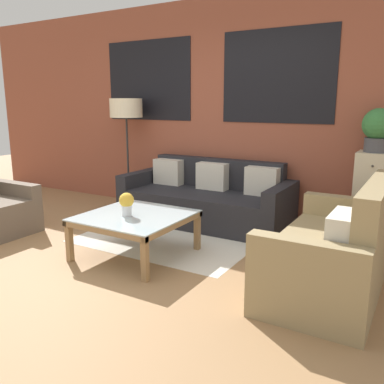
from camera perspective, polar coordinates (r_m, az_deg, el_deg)
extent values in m
plane|color=#9E754C|center=(3.88, -15.43, -10.66)|extent=(16.00, 16.00, 0.00)
cube|color=brown|center=(5.55, 2.30, 11.46)|extent=(8.40, 0.08, 2.80)
cube|color=black|center=(6.02, -6.17, 15.29)|extent=(1.40, 0.01, 1.10)
cube|color=black|center=(5.13, 11.84, 15.61)|extent=(1.40, 0.01, 1.10)
cube|color=silver|center=(4.62, -3.12, -6.41)|extent=(1.92, 1.41, 0.00)
cube|color=#232328|center=(5.05, 1.33, -2.40)|extent=(1.81, 0.72, 0.40)
cube|color=#232328|center=(5.39, 3.62, 0.60)|extent=(1.81, 0.16, 0.78)
cube|color=#232328|center=(5.63, -7.06, -0.01)|extent=(0.16, 0.88, 0.58)
cube|color=#232328|center=(4.72, 12.33, -2.62)|extent=(0.16, 0.88, 0.58)
cube|color=beige|center=(5.55, -3.33, 2.85)|extent=(0.40, 0.16, 0.34)
cube|color=beige|center=(5.21, 2.85, 2.22)|extent=(0.40, 0.16, 0.34)
cube|color=beige|center=(4.94, 9.80, 1.49)|extent=(0.40, 0.16, 0.34)
cube|color=#99845B|center=(3.56, 17.28, -9.28)|extent=(0.64, 1.30, 0.42)
cube|color=#99845B|center=(3.42, 24.10, -6.27)|extent=(0.16, 1.30, 0.92)
cube|color=#99845B|center=(4.19, 20.73, -4.82)|extent=(0.80, 0.14, 0.62)
cube|color=#99845B|center=(2.86, 15.56, -12.50)|extent=(0.80, 0.14, 0.62)
cube|color=beige|center=(3.00, 20.30, -5.93)|extent=(0.16, 0.40, 0.34)
cube|color=#6B5B4C|center=(5.38, -23.47, -1.65)|extent=(0.80, 0.14, 0.56)
cube|color=silver|center=(4.03, -7.99, -3.24)|extent=(0.97, 0.97, 0.01)
cube|color=#99754C|center=(3.70, -12.40, -5.33)|extent=(0.97, 0.05, 0.05)
cube|color=#99754C|center=(4.39, -4.26, -2.25)|extent=(0.97, 0.05, 0.05)
cube|color=#99754C|center=(4.33, -12.77, -2.75)|extent=(0.05, 0.97, 0.05)
cube|color=#99754C|center=(3.78, -2.46, -4.68)|extent=(0.05, 0.97, 0.05)
cube|color=#99754C|center=(4.07, -16.84, -6.59)|extent=(0.06, 0.05, 0.41)
cube|color=#99754C|center=(3.50, -6.64, -9.29)|extent=(0.05, 0.05, 0.41)
cube|color=#99754C|center=(4.69, -8.83, -3.67)|extent=(0.06, 0.06, 0.41)
cube|color=#99754C|center=(4.20, 0.74, -5.44)|extent=(0.05, 0.06, 0.41)
cylinder|color=#2D2D2D|center=(6.05, -8.78, -1.91)|extent=(0.28, 0.28, 0.02)
cylinder|color=#2D2D2D|center=(5.92, -8.98, 4.15)|extent=(0.03, 0.03, 1.27)
cylinder|color=beige|center=(5.86, -9.24, 11.57)|extent=(0.45, 0.45, 0.26)
cube|color=beige|center=(4.76, 23.88, -0.77)|extent=(0.35, 0.36, 0.99)
sphere|color=#38332D|center=(4.52, 24.01, 3.33)|extent=(0.02, 0.02, 0.02)
sphere|color=#38332D|center=(4.56, 23.73, 0.27)|extent=(0.02, 0.02, 0.02)
sphere|color=#38332D|center=(4.61, 23.47, -2.73)|extent=(0.02, 0.02, 0.02)
sphere|color=#38332D|center=(4.68, 23.21, -5.65)|extent=(0.02, 0.02, 0.02)
cylinder|color=#47474C|center=(4.68, 24.49, 6.02)|extent=(0.25, 0.25, 0.15)
sphere|color=#387A3D|center=(4.66, 24.73, 8.64)|extent=(0.33, 0.33, 0.33)
cylinder|color=silver|center=(3.98, -9.13, -2.59)|extent=(0.10, 0.10, 0.11)
sphere|color=gold|center=(3.95, -9.18, -1.13)|extent=(0.14, 0.14, 0.14)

